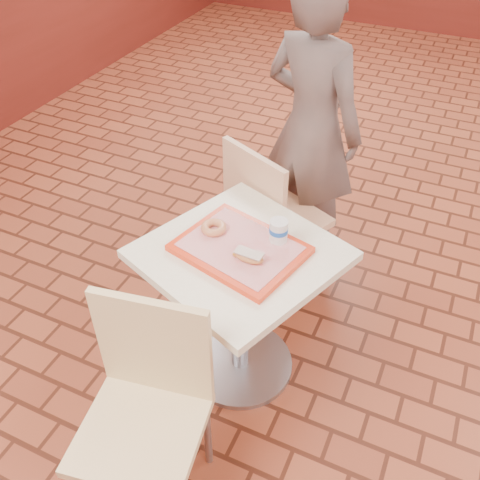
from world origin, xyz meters
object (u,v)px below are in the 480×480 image
at_px(customer, 312,128).
at_px(ring_donut, 214,228).
at_px(chair_main_back, 269,214).
at_px(serving_tray, 240,249).
at_px(paper_cup, 279,231).
at_px(main_table, 240,294).
at_px(long_john_donut, 248,256).
at_px(chair_main_front, 147,402).

distance_m(customer, ring_donut, 0.96).
relative_size(chair_main_back, serving_tray, 1.90).
relative_size(customer, ring_donut, 15.12).
height_order(chair_main_back, paper_cup, chair_main_back).
xyz_separation_m(main_table, paper_cup, (0.13, 0.10, 0.32)).
height_order(customer, long_john_donut, customer).
distance_m(serving_tray, long_john_donut, 0.10).
distance_m(serving_tray, paper_cup, 0.17).
distance_m(chair_main_front, customer, 1.66).
bearing_deg(ring_donut, paper_cup, 12.01).
distance_m(chair_main_back, ring_donut, 0.61).
distance_m(chair_main_back, serving_tray, 0.64).
distance_m(main_table, ring_donut, 0.33).
bearing_deg(customer, serving_tray, 109.10).
xyz_separation_m(main_table, ring_donut, (-0.14, 0.04, 0.29)).
bearing_deg(serving_tray, main_table, -153.43).
bearing_deg(serving_tray, paper_cup, 38.04).
bearing_deg(paper_cup, main_table, -141.96).
bearing_deg(chair_main_front, paper_cup, 64.97).
height_order(serving_tray, ring_donut, ring_donut).
relative_size(chair_main_back, customer, 0.56).
bearing_deg(paper_cup, serving_tray, -141.96).
xyz_separation_m(chair_main_back, paper_cup, (0.22, -0.48, 0.32)).
height_order(chair_main_back, customer, customer).
height_order(chair_main_back, long_john_donut, chair_main_back).
bearing_deg(main_table, customer, 92.33).
xyz_separation_m(main_table, serving_tray, (0.00, 0.00, 0.26)).
relative_size(chair_main_front, paper_cup, 9.62).
relative_size(serving_tray, ring_donut, 4.50).
height_order(serving_tray, paper_cup, paper_cup).
relative_size(main_table, serving_tray, 1.56).
relative_size(main_table, paper_cup, 7.85).
relative_size(main_table, ring_donut, 7.00).
bearing_deg(main_table, serving_tray, 26.57).
bearing_deg(chair_main_front, ring_donut, 85.72).
xyz_separation_m(ring_donut, long_john_donut, (0.20, -0.11, 0.00)).
bearing_deg(customer, long_john_donut, 112.40).
height_order(main_table, chair_main_front, chair_main_front).
bearing_deg(chair_main_front, main_table, 73.56).
relative_size(chair_main_back, ring_donut, 8.54).
bearing_deg(chair_main_back, ring_donut, 110.22).
bearing_deg(ring_donut, chair_main_front, -84.48).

